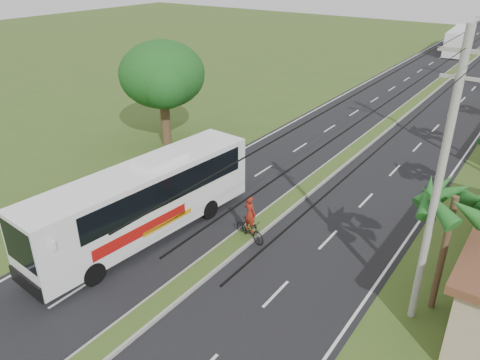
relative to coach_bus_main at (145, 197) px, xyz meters
The scene contains 11 objects.
ground 4.65m from the coach_bus_main, ahead, with size 180.00×180.00×0.00m, color #3B551F.
road_asphalt 20.37m from the coach_bus_main, 78.35° to the left, with size 14.00×160.00×0.02m, color black.
median_strip 20.36m from the coach_bus_main, 78.35° to the left, with size 1.20×160.00×0.18m.
lane_edge_left 20.13m from the coach_bus_main, 97.50° to the left, with size 0.12×160.00×0.01m, color silver.
lane_edge_right 22.69m from the coach_bus_main, 61.45° to the left, with size 0.12×160.00×0.01m, color silver.
palm_verge_a 13.63m from the coach_bus_main, 12.21° to the left, with size 2.40×2.40×5.45m.
shade_tree 13.02m from the coach_bus_main, 129.16° to the left, with size 6.30×6.00×7.54m.
utility_pole_a 13.19m from the coach_bus_main, ahead, with size 1.60×0.28×11.00m.
coach_bus_main is the anchor object (origin of this frame).
coach_bus_far 59.60m from the coach_bus_main, 88.44° to the left, with size 3.23×11.47×3.30m.
motorcyclist 5.28m from the coach_bus_main, 30.49° to the left, with size 2.03×1.00×2.46m.
Camera 1 is at (11.15, -13.49, 12.84)m, focal length 35.00 mm.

